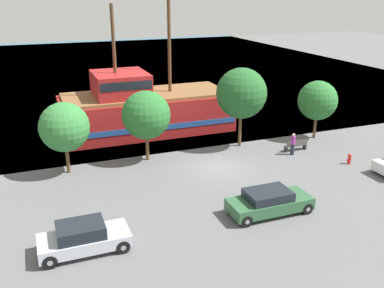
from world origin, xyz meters
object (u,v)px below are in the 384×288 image
object	(u,v)px
moored_boat_dockside	(184,102)
bench_promenade_east	(296,145)
pirate_ship	(146,109)
parked_car_curb_front	(269,202)
parked_car_curb_rear	(83,238)
pedestrian_walking_near	(293,144)
fire_hydrant	(349,158)

from	to	relation	value
moored_boat_dockside	bench_promenade_east	distance (m)	15.43
moored_boat_dockside	bench_promenade_east	bearing A→B (deg)	-76.39
pirate_ship	parked_car_curb_front	size ratio (longest dim) A/B	3.37
parked_car_curb_rear	parked_car_curb_front	bearing A→B (deg)	0.29
parked_car_curb_front	pirate_ship	bearing A→B (deg)	98.23
pedestrian_walking_near	pirate_ship	bearing A→B (deg)	132.27
pirate_ship	pedestrian_walking_near	world-z (taller)	pirate_ship
parked_car_curb_front	bench_promenade_east	bearing A→B (deg)	47.96
fire_hydrant	moored_boat_dockside	bearing A→B (deg)	106.83
bench_promenade_east	pedestrian_walking_near	bearing A→B (deg)	-140.43
fire_hydrant	pedestrian_walking_near	bearing A→B (deg)	132.31
parked_car_curb_rear	bench_promenade_east	world-z (taller)	parked_car_curb_rear
pirate_ship	pedestrian_walking_near	size ratio (longest dim) A/B	9.40
pirate_ship	parked_car_curb_rear	xyz separation A→B (m)	(-7.60, -16.71, -1.29)
parked_car_curb_rear	fire_hydrant	size ratio (longest dim) A/B	5.49
pirate_ship	bench_promenade_east	size ratio (longest dim) A/B	8.68
parked_car_curb_rear	pedestrian_walking_near	world-z (taller)	pedestrian_walking_near
parked_car_curb_rear	fire_hydrant	bearing A→B (deg)	12.43
moored_boat_dockside	parked_car_curb_rear	size ratio (longest dim) A/B	1.88
parked_car_curb_rear	pirate_ship	bearing A→B (deg)	65.53
parked_car_curb_rear	bench_promenade_east	size ratio (longest dim) A/B	2.33
moored_boat_dockside	bench_promenade_east	size ratio (longest dim) A/B	4.37
pirate_ship	bench_promenade_east	distance (m)	13.04
bench_promenade_east	parked_car_curb_front	bearing A→B (deg)	-132.04
pirate_ship	bench_promenade_east	xyz separation A→B (m)	(9.39, -8.92, -1.56)
moored_boat_dockside	fire_hydrant	size ratio (longest dim) A/B	10.32
pirate_ship	parked_car_curb_rear	bearing A→B (deg)	-114.47
parked_car_curb_front	parked_car_curb_rear	size ratio (longest dim) A/B	1.11
moored_boat_dockside	fire_hydrant	world-z (taller)	moored_boat_dockside
pirate_ship	parked_car_curb_front	xyz separation A→B (m)	(2.41, -16.66, -1.31)
parked_car_curb_rear	moored_boat_dockside	bearing A→B (deg)	59.61
fire_hydrant	pedestrian_walking_near	size ratio (longest dim) A/B	0.46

